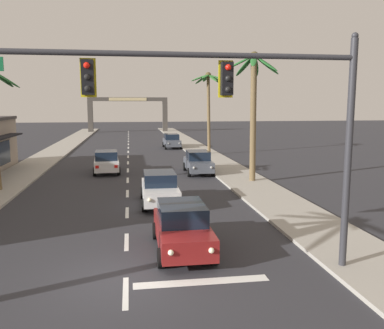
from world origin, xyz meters
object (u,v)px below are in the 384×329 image
Objects in this scene: sedan_third_in_queue at (160,188)px; town_gateway_arch at (128,110)px; traffic_signal_mast at (231,103)px; sedan_parked_nearest_kerb at (198,162)px; palm_right_third at (208,93)px; sedan_lead_at_stop_bar at (182,227)px; sedan_parked_mid_kerb at (172,141)px; palm_right_second at (254,96)px; sedan_oncoming_far at (106,162)px.

town_gateway_arch is (-1.69, 56.52, 3.33)m from sedan_third_in_queue.
traffic_signal_mast is 0.81× the size of town_gateway_arch.
sedan_parked_nearest_kerb is 47.70m from town_gateway_arch.
palm_right_third is at bearing -77.30° from town_gateway_arch.
sedan_parked_mid_kerb is (3.15, 34.21, 0.00)m from sedan_lead_at_stop_bar.
sedan_third_in_queue is at bearing 98.47° from traffic_signal_mast.
palm_right_third is at bearing 80.26° from traffic_signal_mast.
sedan_parked_mid_kerb is 23.00m from palm_right_second.
traffic_signal_mast reaches higher than sedan_parked_mid_kerb.
palm_right_second is (6.49, 5.04, 4.80)m from sedan_third_in_queue.
palm_right_third reaches higher than sedan_third_in_queue.
traffic_signal_mast is at bearing -109.57° from palm_right_second.
palm_right_third is 0.57× the size of town_gateway_arch.
sedan_lead_at_stop_bar is 0.53× the size of palm_right_third.
sedan_parked_mid_kerb is at bearing 68.27° from sedan_oncoming_far.
sedan_lead_at_stop_bar is at bearing -101.54° from sedan_parked_nearest_kerb.
sedan_parked_mid_kerb is (-0.14, 18.10, 0.00)m from sedan_parked_nearest_kerb.
sedan_third_in_queue is 56.64m from town_gateway_arch.
palm_right_third reaches higher than sedan_parked_nearest_kerb.
palm_right_third is (2.90, 11.09, 5.45)m from sedan_parked_nearest_kerb.
palm_right_third is at bearing 72.32° from sedan_third_in_queue.
sedan_third_in_queue is 1.00× the size of sedan_parked_mid_kerb.
palm_right_second is 1.02× the size of palm_right_third.
palm_right_second reaches higher than sedan_parked_nearest_kerb.
traffic_signal_mast reaches higher than sedan_lead_at_stop_bar.
sedan_lead_at_stop_bar is at bearing -78.43° from sedan_oncoming_far.
palm_right_third is (3.04, -7.02, 5.45)m from sedan_parked_mid_kerb.
traffic_signal_mast is 20.82m from sedan_oncoming_far.
sedan_parked_nearest_kerb is 18.11m from sedan_parked_mid_kerb.
sedan_parked_nearest_kerb is 0.31× the size of town_gateway_arch.
sedan_lead_at_stop_bar is 0.99× the size of sedan_parked_nearest_kerb.
sedan_oncoming_far is 1.01× the size of sedan_parked_nearest_kerb.
sedan_third_in_queue is at bearing -72.66° from sedan_oncoming_far.
sedan_parked_nearest_kerb is 7.01m from palm_right_second.
traffic_signal_mast is 5.11m from sedan_lead_at_stop_bar.
sedan_lead_at_stop_bar is 0.30× the size of town_gateway_arch.
palm_right_third is (5.09, 29.63, 1.10)m from traffic_signal_mast.
traffic_signal_mast is 1.41× the size of palm_right_third.
sedan_oncoming_far and sedan_parked_nearest_kerb have the same top height.
sedan_oncoming_far is 0.31× the size of town_gateway_arch.
sedan_lead_at_stop_bar is at bearing -102.83° from palm_right_third.
palm_right_third is at bearing 77.17° from sedan_lead_at_stop_bar.
sedan_oncoming_far is 14.87m from palm_right_third.
sedan_lead_at_stop_bar and sedan_parked_mid_kerb have the same top height.
town_gateway_arch is at bearing 92.68° from traffic_signal_mast.
palm_right_third is at bearing -66.57° from sedan_parked_mid_kerb.
sedan_lead_at_stop_bar is 14.27m from palm_right_second.
sedan_lead_at_stop_bar is 34.35m from sedan_parked_mid_kerb.
sedan_third_in_queue is 10.99m from sedan_oncoming_far.
sedan_oncoming_far is at bearing 103.25° from traffic_signal_mast.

